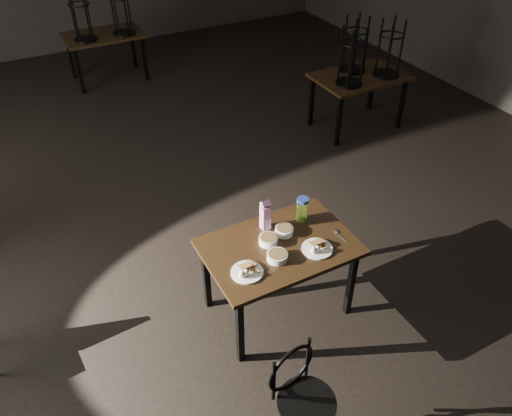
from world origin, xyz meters
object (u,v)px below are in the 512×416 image
juice_carton (265,216)px  water_bottle (302,209)px  bentwood_chair (300,392)px  main_table (279,253)px

juice_carton → water_bottle: size_ratio=1.29×
juice_carton → bentwood_chair: 1.41m
main_table → bentwood_chair: (-0.44, -1.04, -0.18)m
juice_carton → bentwood_chair: juice_carton is taller
juice_carton → water_bottle: (0.32, -0.05, -0.02)m
main_table → water_bottle: water_bottle is taller
main_table → juice_carton: size_ratio=4.20×
main_table → water_bottle: (0.33, 0.19, 0.19)m
water_bottle → bentwood_chair: bearing=-121.7°
main_table → water_bottle: 0.42m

